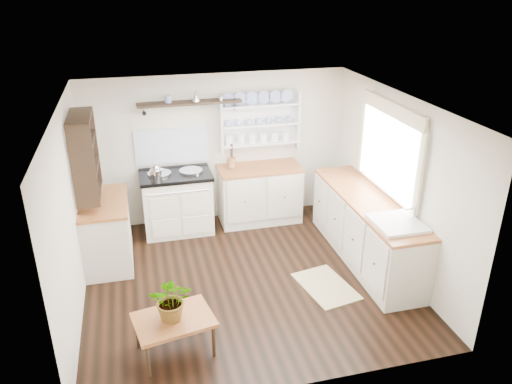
{
  "coord_description": "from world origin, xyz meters",
  "views": [
    {
      "loc": [
        -1.21,
        -5.32,
        3.63
      ],
      "look_at": [
        0.2,
        0.25,
        1.1
      ],
      "focal_mm": 35.0,
      "sensor_mm": 36.0,
      "label": 1
    }
  ],
  "objects": [
    {
      "name": "belfast_sink",
      "position": [
        1.7,
        -0.65,
        0.8
      ],
      "size": [
        0.55,
        0.6,
        0.45
      ],
      "color": "white",
      "rests_on": "right_cabinets"
    },
    {
      "name": "aga_cooker",
      "position": [
        -0.69,
        1.57,
        0.48
      ],
      "size": [
        1.04,
        0.73,
        0.96
      ],
      "color": "white",
      "rests_on": "floor"
    },
    {
      "name": "wall_back",
      "position": [
        0.0,
        1.9,
        1.15
      ],
      "size": [
        4.0,
        0.02,
        2.3
      ],
      "primitive_type": "cube",
      "color": "beige",
      "rests_on": "ground"
    },
    {
      "name": "left_cabinets",
      "position": [
        -1.7,
        0.9,
        0.46
      ],
      "size": [
        0.62,
        1.13,
        0.9
      ],
      "color": "beige",
      "rests_on": "floor"
    },
    {
      "name": "back_cabinets",
      "position": [
        0.6,
        1.6,
        0.46
      ],
      "size": [
        1.27,
        0.63,
        0.9
      ],
      "color": "beige",
      "rests_on": "floor"
    },
    {
      "name": "center_table",
      "position": [
        -1.01,
        -1.14,
        0.38
      ],
      "size": [
        0.87,
        0.69,
        0.42
      ],
      "rotation": [
        0.0,
        0.0,
        0.19
      ],
      "color": "brown",
      "rests_on": "floor"
    },
    {
      "name": "window",
      "position": [
        1.95,
        0.15,
        1.56
      ],
      "size": [
        0.08,
        1.55,
        1.22
      ],
      "color": "white",
      "rests_on": "wall_right"
    },
    {
      "name": "plate_rack",
      "position": [
        0.65,
        1.86,
        1.56
      ],
      "size": [
        1.2,
        0.22,
        0.9
      ],
      "color": "white",
      "rests_on": "wall_back"
    },
    {
      "name": "right_cabinets",
      "position": [
        1.7,
        0.1,
        0.46
      ],
      "size": [
        0.62,
        2.43,
        0.9
      ],
      "color": "beige",
      "rests_on": "floor"
    },
    {
      "name": "left_shelving",
      "position": [
        -1.84,
        0.9,
        1.55
      ],
      "size": [
        0.28,
        0.8,
        1.05
      ],
      "primitive_type": "cube",
      "color": "black",
      "rests_on": "wall_left"
    },
    {
      "name": "utensil_crock",
      "position": [
        0.18,
        1.68,
        0.98
      ],
      "size": [
        0.13,
        0.13,
        0.15
      ],
      "primitive_type": "cylinder",
      "color": "#965D37",
      "rests_on": "back_cabinets"
    },
    {
      "name": "wall_right",
      "position": [
        2.0,
        0.0,
        1.15
      ],
      "size": [
        0.02,
        3.8,
        2.3
      ],
      "primitive_type": "cube",
      "color": "beige",
      "rests_on": "ground"
    },
    {
      "name": "high_shelf",
      "position": [
        -0.4,
        1.78,
        1.91
      ],
      "size": [
        1.5,
        0.29,
        0.16
      ],
      "color": "black",
      "rests_on": "wall_back"
    },
    {
      "name": "ceiling",
      "position": [
        0.0,
        0.0,
        2.3
      ],
      "size": [
        4.0,
        3.8,
        0.01
      ],
      "primitive_type": "cube",
      "color": "white",
      "rests_on": "wall_back"
    },
    {
      "name": "kettle",
      "position": [
        -0.97,
        1.45,
        1.03
      ],
      "size": [
        0.17,
        0.17,
        0.21
      ],
      "primitive_type": null,
      "color": "silver",
      "rests_on": "aga_cooker"
    },
    {
      "name": "wall_left",
      "position": [
        -2.0,
        0.0,
        1.15
      ],
      "size": [
        0.02,
        3.8,
        2.3
      ],
      "primitive_type": "cube",
      "color": "beige",
      "rests_on": "ground"
    },
    {
      "name": "floor",
      "position": [
        0.0,
        0.0,
        0.0
      ],
      "size": [
        4.0,
        3.8,
        0.01
      ],
      "primitive_type": "cube",
      "color": "black",
      "rests_on": "ground"
    },
    {
      "name": "potted_plant",
      "position": [
        -1.01,
        -1.14,
        0.66
      ],
      "size": [
        0.48,
        0.43,
        0.47
      ],
      "primitive_type": "imported",
      "rotation": [
        0.0,
        0.0,
        -0.16
      ],
      "color": "#3F7233",
      "rests_on": "center_table"
    },
    {
      "name": "floor_rug",
      "position": [
        0.94,
        -0.43,
        0.01
      ],
      "size": [
        0.7,
        0.94,
        0.02
      ],
      "primitive_type": "cube",
      "rotation": [
        0.0,
        0.0,
        0.19
      ],
      "color": "#948856",
      "rests_on": "floor"
    }
  ]
}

